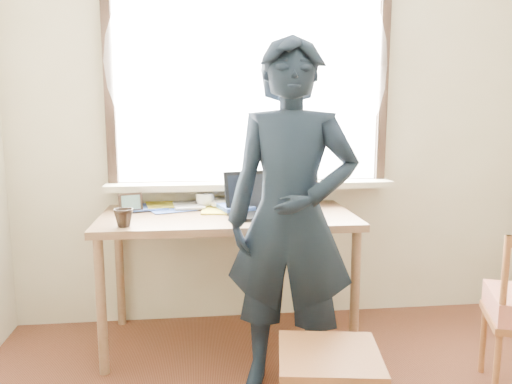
{
  "coord_description": "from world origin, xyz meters",
  "views": [
    {
      "loc": [
        -0.54,
        -1.28,
        1.42
      ],
      "look_at": [
        -0.28,
        0.95,
        1.04
      ],
      "focal_mm": 35.0,
      "sensor_mm": 36.0,
      "label": 1
    }
  ],
  "objects": [
    {
      "name": "mug_white",
      "position": [
        -0.5,
        1.85,
        0.85
      ],
      "size": [
        0.14,
        0.14,
        0.09
      ],
      "primitive_type": "imported",
      "rotation": [
        0.0,
        0.0,
        0.32
      ],
      "color": "white",
      "rests_on": "desk"
    },
    {
      "name": "desk_clutter",
      "position": [
        -0.6,
        1.84,
        0.82
      ],
      "size": [
        0.82,
        0.46,
        0.03
      ],
      "color": "#3555AD",
      "rests_on": "desk"
    },
    {
      "name": "desk",
      "position": [
        -0.37,
        1.63,
        0.72
      ],
      "size": [
        1.49,
        0.75,
        0.8
      ],
      "color": "brown",
      "rests_on": "ground"
    },
    {
      "name": "work_chair",
      "position": [
        -0.01,
        0.6,
        0.36
      ],
      "size": [
        0.47,
        0.46,
        0.42
      ],
      "color": "brown",
      "rests_on": "ground"
    },
    {
      "name": "book_b",
      "position": [
        0.04,
        1.93,
        0.81
      ],
      "size": [
        0.29,
        0.3,
        0.02
      ],
      "primitive_type": "imported",
      "rotation": [
        0.0,
        0.0,
        -0.63
      ],
      "color": "white",
      "rests_on": "desk"
    },
    {
      "name": "laptop",
      "position": [
        -0.19,
        1.6,
        0.86
      ],
      "size": [
        0.43,
        0.38,
        0.25
      ],
      "color": "black",
      "rests_on": "desk"
    },
    {
      "name": "book_a",
      "position": [
        -0.7,
        1.83,
        0.81
      ],
      "size": [
        0.21,
        0.27,
        0.02
      ],
      "primitive_type": "imported",
      "rotation": [
        0.0,
        0.0,
        0.12
      ],
      "color": "white",
      "rests_on": "desk"
    },
    {
      "name": "picture_frame",
      "position": [
        -0.95,
        1.73,
        0.86
      ],
      "size": [
        0.14,
        0.06,
        0.11
      ],
      "color": "black",
      "rests_on": "desk"
    },
    {
      "name": "mug_dark",
      "position": [
        -0.94,
        1.36,
        0.85
      ],
      "size": [
        0.13,
        0.13,
        0.1
      ],
      "primitive_type": "imported",
      "rotation": [
        0.0,
        0.0,
        -0.35
      ],
      "color": "black",
      "rests_on": "desk"
    },
    {
      "name": "room_shell",
      "position": [
        -0.02,
        0.2,
        1.64
      ],
      "size": [
        3.52,
        4.02,
        2.61
      ],
      "color": "beige",
      "rests_on": "ground"
    },
    {
      "name": "person",
      "position": [
        -0.09,
        1.09,
        0.88
      ],
      "size": [
        0.74,
        0.59,
        1.76
      ],
      "primitive_type": "imported",
      "rotation": [
        0.0,
        0.0,
        -0.3
      ],
      "color": "black",
      "rests_on": "ground"
    },
    {
      "name": "mouse",
      "position": [
        0.08,
        1.53,
        0.82
      ],
      "size": [
        0.09,
        0.06,
        0.04
      ],
      "primitive_type": "ellipsoid",
      "color": "black",
      "rests_on": "desk"
    }
  ]
}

